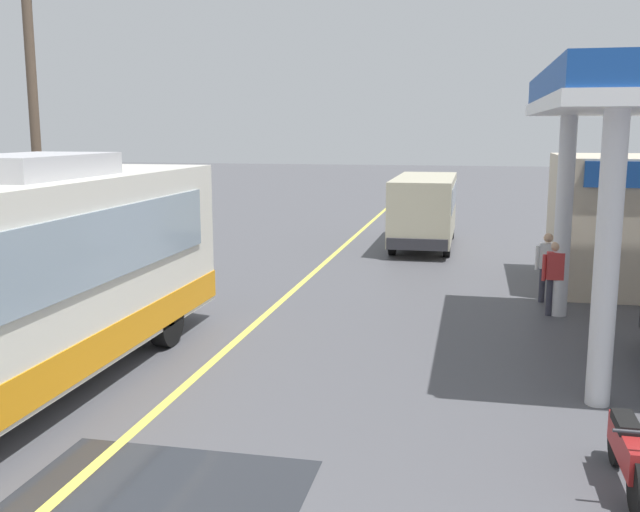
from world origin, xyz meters
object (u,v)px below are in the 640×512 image
(minibus_opposing_lane, at_px, (424,205))
(pedestrian_near_pump, at_px, (555,274))
(pedestrian_by_shop, at_px, (547,264))
(motorcycle_parked_forecourt, at_px, (626,450))

(minibus_opposing_lane, xyz_separation_m, pedestrian_near_pump, (3.47, -9.09, -0.54))
(minibus_opposing_lane, relative_size, pedestrian_by_shop, 3.69)
(minibus_opposing_lane, xyz_separation_m, pedestrian_by_shop, (3.43, -7.81, -0.54))
(minibus_opposing_lane, distance_m, pedestrian_near_pump, 9.75)
(pedestrian_near_pump, bearing_deg, pedestrian_by_shop, 92.06)
(minibus_opposing_lane, bearing_deg, pedestrian_by_shop, -66.30)
(pedestrian_near_pump, xyz_separation_m, pedestrian_by_shop, (-0.05, 1.28, 0.00))
(pedestrian_by_shop, bearing_deg, minibus_opposing_lane, 113.70)
(motorcycle_parked_forecourt, xyz_separation_m, pedestrian_near_pump, (-0.02, 7.95, 0.49))
(minibus_opposing_lane, height_order, motorcycle_parked_forecourt, minibus_opposing_lane)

